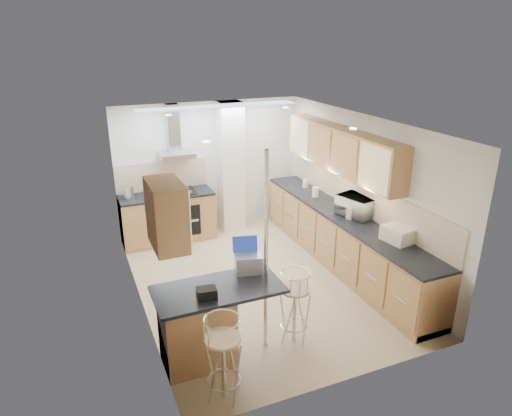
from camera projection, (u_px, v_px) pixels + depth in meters
name	position (u px, v px, depth m)	size (l,w,h in m)	color
ground	(259.00, 281.00, 7.19)	(4.80, 4.80, 0.00)	#C6B284
room_shell	(269.00, 179.00, 7.08)	(3.64, 4.84, 2.51)	white
right_counter	(342.00, 239.00, 7.57)	(0.63, 4.40, 0.92)	#9F6C3F
back_counter	(168.00, 217.00, 8.49)	(1.70, 0.63, 0.92)	#9F6C3F
peninsula	(219.00, 322.00, 5.36)	(1.47, 0.72, 0.94)	#9F6C3F
microwave	(357.00, 206.00, 7.26)	(0.59, 0.40, 0.33)	silver
laptop	(248.00, 263.00, 5.53)	(0.32, 0.24, 0.22)	#ACAFB4
bag	(207.00, 293.00, 4.98)	(0.22, 0.16, 0.12)	black
bar_stool_near	(223.00, 358.00, 4.73)	(0.41, 0.41, 0.99)	tan
bar_stool_end	(295.00, 306.00, 5.66)	(0.40, 0.40, 0.97)	tan
jar_a	(315.00, 192.00, 8.16)	(0.12, 0.12, 0.17)	white
jar_b	(306.00, 183.00, 8.66)	(0.11, 0.11, 0.15)	white
jar_c	(350.00, 213.00, 7.18)	(0.14, 0.14, 0.19)	beige
jar_d	(389.00, 234.00, 6.49)	(0.10, 0.10, 0.13)	silver
bread_bin	(398.00, 234.00, 6.38)	(0.32, 0.40, 0.21)	white
kettle	(129.00, 193.00, 8.01)	(0.16, 0.16, 0.24)	#B7BABC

